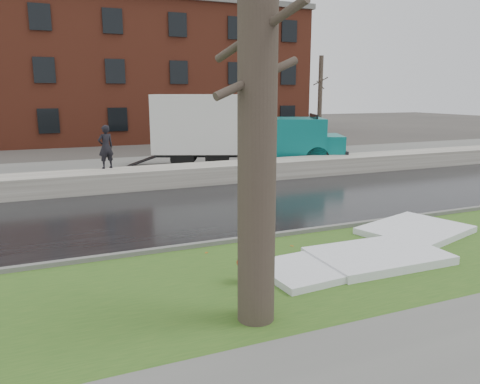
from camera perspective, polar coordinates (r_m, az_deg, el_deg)
name	(u,v)px	position (r m, az deg, el deg)	size (l,w,h in m)	color
ground	(292,251)	(11.03, 6.33, -7.10)	(120.00, 120.00, 0.00)	#47423D
verge	(321,268)	(10.02, 9.88, -9.09)	(60.00, 4.50, 0.04)	#2C511B
sidewalk	(472,360)	(7.48, 26.44, -17.89)	(60.00, 3.00, 0.05)	slate
road	(223,207)	(14.94, -2.14, -1.87)	(60.00, 7.00, 0.03)	black
parking_lot	(159,168)	(22.93, -9.79, 2.86)	(60.00, 9.00, 0.03)	slate
curb	(272,236)	(11.84, 3.96, -5.35)	(60.00, 0.15, 0.14)	slate
snowbank	(185,175)	(18.77, -6.76, 2.05)	(60.00, 1.60, 0.75)	beige
brick_building	(132,75)	(39.73, -13.07, 13.75)	(26.00, 12.00, 10.00)	brown
bg_tree_center	(23,97)	(35.06, -24.90, 10.50)	(1.40, 1.62, 6.50)	brown
bg_tree_right	(320,96)	(39.25, 9.74, 11.47)	(1.40, 1.62, 6.50)	brown
fire_hydrant	(247,261)	(8.95, 0.88, -8.38)	(0.40, 0.34, 0.83)	#AEB2B7
tree	(257,83)	(6.94, 2.15, 13.12)	(1.50, 1.76, 7.33)	brown
box_truck	(235,129)	(22.86, -0.65, 7.67)	(10.41, 5.69, 3.53)	black
worker	(106,147)	(18.60, -16.05, 5.31)	(0.60, 0.40, 1.65)	black
snow_patch_near	(415,230)	(12.95, 20.61, -4.35)	(2.60, 2.00, 0.16)	silver
snow_patch_far	(315,268)	(9.75, 9.16, -9.12)	(2.20, 1.60, 0.14)	silver
snow_patch_side	(378,256)	(10.67, 16.46, -7.46)	(2.80, 1.80, 0.18)	silver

